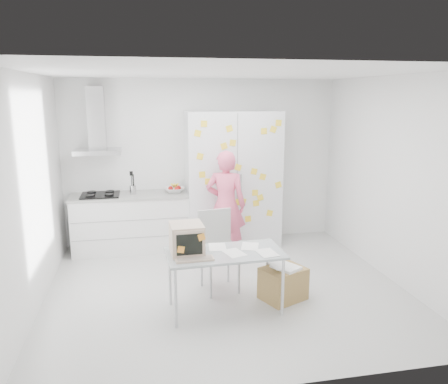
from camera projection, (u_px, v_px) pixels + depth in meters
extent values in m
cube|color=silver|center=(226.00, 289.00, 5.65)|extent=(4.50, 4.00, 0.02)
cube|color=white|center=(202.00, 162.00, 7.27)|extent=(4.50, 0.02, 2.70)
cube|color=white|center=(31.00, 194.00, 4.93)|extent=(0.02, 4.00, 2.70)
cube|color=white|center=(392.00, 180.00, 5.78)|extent=(0.02, 4.00, 2.70)
cube|color=white|center=(226.00, 73.00, 5.06)|extent=(4.50, 4.00, 0.02)
cube|color=white|center=(131.00, 224.00, 6.96)|extent=(1.80, 0.60, 0.88)
cube|color=gray|center=(131.00, 220.00, 6.64)|extent=(1.76, 0.01, 0.01)
cube|color=gray|center=(131.00, 238.00, 6.70)|extent=(1.76, 0.01, 0.01)
cube|color=#9E9E99|center=(130.00, 196.00, 6.86)|extent=(1.84, 0.63, 0.04)
cube|color=black|center=(100.00, 195.00, 6.77)|extent=(0.58, 0.50, 0.03)
cylinder|color=black|center=(90.00, 195.00, 6.62)|extent=(0.14, 0.14, 0.02)
cylinder|color=black|center=(109.00, 195.00, 6.67)|extent=(0.14, 0.14, 0.02)
cylinder|color=black|center=(92.00, 192.00, 6.85)|extent=(0.14, 0.14, 0.02)
cylinder|color=black|center=(110.00, 191.00, 6.90)|extent=(0.14, 0.14, 0.02)
cylinder|color=silver|center=(133.00, 190.00, 6.85)|extent=(0.10, 0.10, 0.14)
cylinder|color=black|center=(132.00, 183.00, 6.83)|extent=(0.01, 0.01, 0.30)
cylinder|color=black|center=(134.00, 184.00, 6.82)|extent=(0.01, 0.01, 0.30)
cylinder|color=black|center=(133.00, 183.00, 6.84)|extent=(0.01, 0.01, 0.30)
cube|color=black|center=(131.00, 173.00, 6.80)|extent=(0.05, 0.01, 0.07)
imported|color=white|center=(174.00, 190.00, 6.97)|extent=(0.31, 0.31, 0.08)
sphere|color=#B2140F|center=(171.00, 188.00, 6.98)|extent=(0.08, 0.08, 0.08)
sphere|color=#B2140F|center=(177.00, 189.00, 6.93)|extent=(0.08, 0.08, 0.08)
sphere|color=#B2140F|center=(179.00, 188.00, 7.02)|extent=(0.08, 0.08, 0.08)
cylinder|color=yellow|center=(173.00, 185.00, 6.97)|extent=(0.09, 0.17, 0.10)
cylinder|color=yellow|center=(175.00, 185.00, 6.98)|extent=(0.04, 0.17, 0.10)
cylinder|color=yellow|center=(176.00, 185.00, 6.98)|extent=(0.08, 0.17, 0.10)
cube|color=silver|center=(98.00, 152.00, 6.67)|extent=(0.70, 0.48, 0.07)
cube|color=silver|center=(96.00, 118.00, 6.67)|extent=(0.26, 0.24, 0.95)
cube|color=silver|center=(233.00, 180.00, 7.10)|extent=(1.50, 0.65, 2.20)
cube|color=slate|center=(237.00, 183.00, 6.78)|extent=(0.01, 0.01, 2.16)
cube|color=silver|center=(234.00, 184.00, 6.76)|extent=(0.02, 0.02, 0.30)
cube|color=silver|center=(241.00, 183.00, 6.78)|extent=(0.02, 0.02, 0.30)
cube|color=yellow|center=(264.00, 131.00, 6.68)|extent=(0.10, 0.00, 0.10)
cube|color=yellow|center=(273.00, 129.00, 6.70)|extent=(0.12, 0.00, 0.12)
cube|color=yellow|center=(278.00, 185.00, 6.92)|extent=(0.12, 0.00, 0.12)
cube|color=yellow|center=(223.00, 177.00, 6.71)|extent=(0.10, 0.00, 0.10)
cube|color=yellow|center=(238.00, 167.00, 6.73)|extent=(0.12, 0.00, 0.12)
cube|color=yellow|center=(260.00, 198.00, 6.90)|extent=(0.12, 0.00, 0.12)
cube|color=yellow|center=(225.00, 199.00, 6.79)|extent=(0.10, 0.00, 0.10)
cube|color=yellow|center=(229.00, 129.00, 6.57)|extent=(0.12, 0.00, 0.12)
cube|color=yellow|center=(243.00, 201.00, 6.86)|extent=(0.12, 0.00, 0.12)
cube|color=yellow|center=(263.00, 177.00, 6.84)|extent=(0.12, 0.00, 0.12)
cube|color=yellow|center=(255.00, 193.00, 6.87)|extent=(0.10, 0.00, 0.10)
cube|color=yellow|center=(224.00, 146.00, 6.61)|extent=(0.12, 0.00, 0.12)
cube|color=yellow|center=(208.00, 182.00, 6.68)|extent=(0.10, 0.00, 0.10)
cube|color=yellow|center=(202.00, 175.00, 6.64)|extent=(0.10, 0.00, 0.10)
cube|color=yellow|center=(198.00, 133.00, 6.49)|extent=(0.11, 0.00, 0.11)
cube|color=yellow|center=(233.00, 215.00, 6.88)|extent=(0.10, 0.00, 0.10)
cube|color=yellow|center=(225.00, 176.00, 6.72)|extent=(0.11, 0.00, 0.11)
cube|color=yellow|center=(270.00, 213.00, 6.99)|extent=(0.11, 0.00, 0.11)
cube|color=yellow|center=(279.00, 123.00, 6.70)|extent=(0.10, 0.00, 0.10)
cube|color=yellow|center=(227.00, 157.00, 6.66)|extent=(0.10, 0.00, 0.10)
cube|color=yellow|center=(219.00, 180.00, 6.71)|extent=(0.11, 0.00, 0.11)
cube|color=yellow|center=(248.00, 219.00, 6.94)|extent=(0.10, 0.00, 0.10)
cube|color=yellow|center=(204.00, 124.00, 6.48)|extent=(0.10, 0.00, 0.10)
cube|color=yellow|center=(200.00, 156.00, 6.58)|extent=(0.12, 0.00, 0.12)
cube|color=yellow|center=(256.00, 203.00, 6.91)|extent=(0.11, 0.00, 0.11)
cube|color=yellow|center=(233.00, 143.00, 6.63)|extent=(0.11, 0.00, 0.11)
cube|color=yellow|center=(254.00, 171.00, 6.79)|extent=(0.11, 0.00, 0.11)
cube|color=yellow|center=(238.00, 202.00, 6.85)|extent=(0.11, 0.00, 0.11)
imported|color=#EF5D81|center=(226.00, 205.00, 6.56)|extent=(0.70, 0.58, 1.65)
cube|color=#A4ACAE|center=(225.00, 253.00, 4.94)|extent=(1.34, 0.71, 0.03)
cylinder|color=#B9BABE|center=(176.00, 299.00, 4.62)|extent=(0.04, 0.04, 0.68)
cylinder|color=#B9BABE|center=(283.00, 287.00, 4.89)|extent=(0.04, 0.04, 0.68)
cylinder|color=#B9BABE|center=(170.00, 278.00, 5.14)|extent=(0.04, 0.04, 0.68)
cylinder|color=#B9BABE|center=(267.00, 269.00, 5.41)|extent=(0.04, 0.04, 0.68)
cube|color=beige|center=(187.00, 239.00, 4.87)|extent=(0.37, 0.39, 0.34)
cube|color=beige|center=(189.00, 244.00, 4.68)|extent=(0.34, 0.03, 0.30)
cube|color=black|center=(189.00, 245.00, 4.68)|extent=(0.28, 0.02, 0.24)
cube|color=#FF9E2E|center=(181.00, 250.00, 4.66)|extent=(0.09, 0.01, 0.09)
cube|color=#FF9E2E|center=(202.00, 237.00, 4.68)|extent=(0.09, 0.01, 0.09)
cube|color=beige|center=(195.00, 259.00, 4.68)|extent=(0.42, 0.16, 0.02)
cube|color=gray|center=(195.00, 258.00, 4.68)|extent=(0.38, 0.12, 0.01)
cube|color=white|center=(234.00, 253.00, 4.91)|extent=(0.27, 0.32, 0.00)
cube|color=white|center=(250.00, 246.00, 5.11)|extent=(0.27, 0.33, 0.00)
cube|color=white|center=(267.00, 253.00, 4.90)|extent=(0.23, 0.30, 0.00)
cube|color=white|center=(217.00, 247.00, 5.10)|extent=(0.23, 0.30, 0.00)
cube|color=#AEAEAC|center=(220.00, 253.00, 5.50)|extent=(0.53, 0.53, 0.04)
cube|color=#AEAEAC|center=(214.00, 228.00, 5.64)|extent=(0.44, 0.10, 0.50)
cylinder|color=#AAAAAE|center=(211.00, 280.00, 5.33)|extent=(0.04, 0.04, 0.47)
cylinder|color=#AAAAAE|center=(239.00, 276.00, 5.45)|extent=(0.04, 0.04, 0.47)
cylinder|color=#AAAAAE|center=(202.00, 269.00, 5.67)|extent=(0.04, 0.04, 0.47)
cylinder|color=#AAAAAE|center=(228.00, 265.00, 5.79)|extent=(0.04, 0.04, 0.47)
cube|color=#A48247|center=(283.00, 283.00, 5.32)|extent=(0.62, 0.56, 0.40)
cube|color=white|center=(286.00, 267.00, 5.27)|extent=(0.37, 0.40, 0.03)
cube|color=white|center=(280.00, 265.00, 5.28)|extent=(0.24, 0.32, 0.00)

